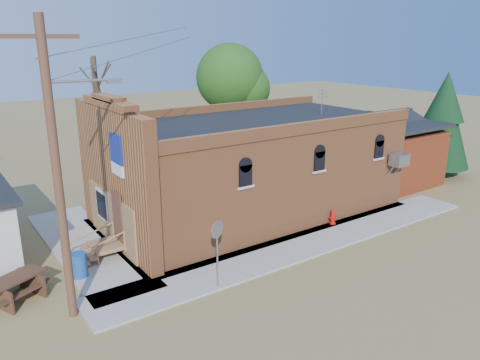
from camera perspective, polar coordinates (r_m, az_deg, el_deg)
ground at (r=18.67m, az=6.75°, el=-9.82°), size 120.00×120.00×0.00m
sidewalk_south at (r=20.18m, az=8.26°, el=-7.66°), size 19.00×2.20×0.08m
sidewalk_west at (r=20.73m, az=-18.27°, el=-7.68°), size 2.60×10.00×0.08m
brick_bar at (r=22.82m, az=0.90°, el=1.56°), size 16.40×7.97×6.30m
red_shed at (r=29.56m, az=16.62°, el=4.23°), size 5.40×6.40×4.30m
utility_pole at (r=14.35m, az=-21.26°, el=1.29°), size 3.12×0.26×9.00m
tree_bare_near at (r=26.77m, az=-17.15°, el=10.97°), size 2.80×2.80×7.65m
tree_leafy at (r=31.18m, az=-1.24°, el=12.35°), size 4.40×4.40×8.15m
evergreen_tree at (r=31.71m, az=23.54°, el=7.01°), size 3.60×3.60×6.50m
fire_hydrant at (r=22.19m, az=11.25°, el=-4.44°), size 0.41×0.40×0.69m
stop_sign at (r=15.87m, az=-2.82°, el=-6.81°), size 0.64×0.31×2.47m
trash_barrel at (r=18.07m, az=-19.03°, el=-9.78°), size 0.69×0.69×0.90m
picnic_table at (r=17.48m, az=-25.82°, el=-11.50°), size 2.41×2.17×0.82m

